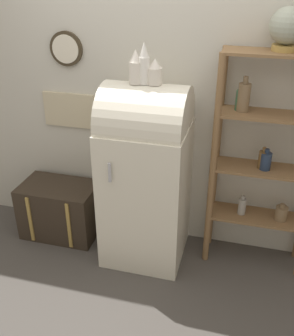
% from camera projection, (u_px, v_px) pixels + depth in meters
% --- Properties ---
extents(ground_plane, '(12.00, 12.00, 0.00)m').
position_uv_depth(ground_plane, '(138.00, 268.00, 3.28)').
color(ground_plane, '#4C4742').
extents(wall_back, '(7.00, 0.09, 2.70)m').
position_uv_depth(wall_back, '(156.00, 91.00, 3.15)').
color(wall_back, beige).
rests_on(wall_back, ground_plane).
extents(refrigerator, '(0.65, 0.65, 1.50)m').
position_uv_depth(refrigerator, '(146.00, 172.00, 3.12)').
color(refrigerator, silver).
rests_on(refrigerator, ground_plane).
extents(suitcase_trunk, '(0.68, 0.44, 0.50)m').
position_uv_depth(suitcase_trunk, '(60.00, 209.00, 3.61)').
color(suitcase_trunk, '#33281E').
rests_on(suitcase_trunk, ground_plane).
extents(shelf_unit, '(0.80, 0.29, 1.74)m').
position_uv_depth(shelf_unit, '(264.00, 156.00, 2.95)').
color(shelf_unit, olive).
rests_on(shelf_unit, ground_plane).
extents(globe, '(0.24, 0.24, 0.28)m').
position_uv_depth(globe, '(288.00, 27.00, 2.55)').
color(globe, '#AD8942').
rests_on(globe, shelf_unit).
extents(vase_left, '(0.10, 0.10, 0.24)m').
position_uv_depth(vase_left, '(136.00, 68.00, 2.74)').
color(vase_left, silver).
rests_on(vase_left, refrigerator).
extents(vase_center, '(0.08, 0.08, 0.29)m').
position_uv_depth(vase_center, '(144.00, 65.00, 2.72)').
color(vase_center, white).
rests_on(vase_center, refrigerator).
extents(vase_right, '(0.10, 0.10, 0.18)m').
position_uv_depth(vase_right, '(155.00, 73.00, 2.74)').
color(vase_right, silver).
rests_on(vase_right, refrigerator).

